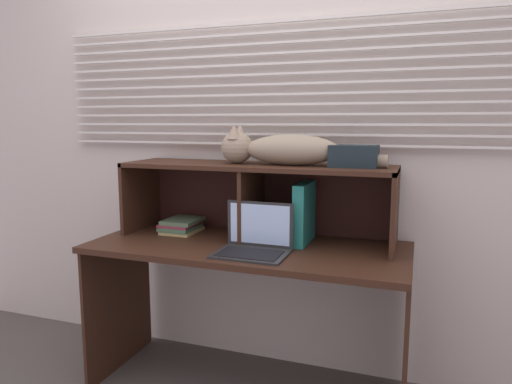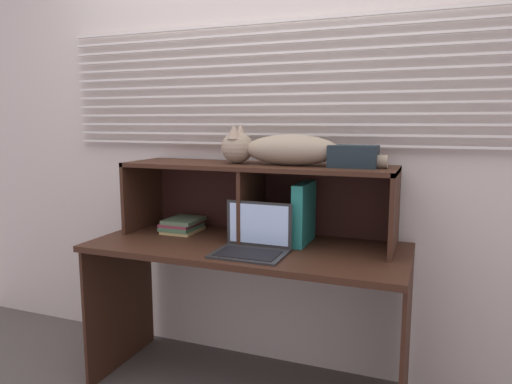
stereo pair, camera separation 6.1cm
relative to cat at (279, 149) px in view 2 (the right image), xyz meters
The scene contains 8 objects.
back_panel_with_blinds 0.27m from the cat, 117.50° to the left, with size 4.40×0.08×2.50m.
desk 0.64m from the cat, 133.39° to the right, with size 1.55×0.66×0.77m.
hutch_shelf_unit 0.23m from the cat, 165.52° to the left, with size 1.39×0.38×0.39m.
cat is the anchor object (origin of this frame).
laptop 0.49m from the cat, 99.80° to the right, with size 0.33×0.25×0.23m.
binder_upright 0.34m from the cat, ahead, with size 0.06×0.27×0.30m, color #228074.
book_stack 0.70m from the cat, behind, with size 0.19×0.23×0.07m.
storage_box 0.37m from the cat, ahead, with size 0.22×0.14×0.10m, color black.
Camera 2 is at (0.84, -1.88, 1.37)m, focal length 32.66 mm.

